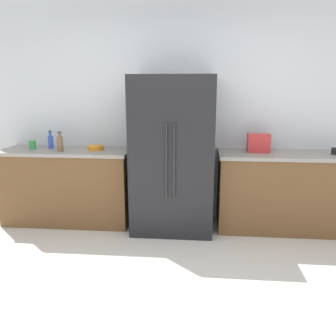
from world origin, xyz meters
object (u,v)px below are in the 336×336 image
(bowl_a, at_px, (96,148))
(refrigerator, at_px, (173,155))
(bottle_b, at_px, (51,141))
(cup_a, at_px, (32,145))
(bottle_a, at_px, (60,143))
(toaster, at_px, (259,143))
(cup_b, at_px, (335,151))

(bowl_a, bearing_deg, refrigerator, -6.55)
(refrigerator, xyz_separation_m, bowl_a, (-0.95, 0.11, 0.05))
(bottle_b, bearing_deg, cup_a, -160.63)
(bottle_a, xyz_separation_m, bottle_b, (-0.19, 0.18, -0.01))
(bowl_a, bearing_deg, bottle_a, -162.06)
(refrigerator, xyz_separation_m, bottle_b, (-1.53, 0.16, 0.11))
(toaster, xyz_separation_m, cup_a, (-2.71, -0.06, -0.05))
(toaster, bearing_deg, bowl_a, -178.85)
(refrigerator, xyz_separation_m, toaster, (0.98, 0.15, 0.13))
(bottle_b, bearing_deg, toaster, -0.29)
(toaster, relative_size, bottle_a, 1.10)
(cup_a, distance_m, bowl_a, 0.78)
(bottle_a, relative_size, bottle_b, 1.05)
(bottle_b, xyz_separation_m, cup_a, (-0.20, -0.07, -0.04))
(cup_a, height_order, bowl_a, cup_a)
(bottle_a, xyz_separation_m, cup_a, (-0.39, 0.11, -0.04))
(toaster, xyz_separation_m, bottle_a, (-2.32, -0.16, -0.01))
(refrigerator, bearing_deg, bottle_a, -179.28)
(bottle_a, bearing_deg, toaster, 4.05)
(refrigerator, distance_m, bottle_b, 1.54)
(toaster, height_order, bowl_a, toaster)
(bottle_a, height_order, bottle_b, bottle_a)
(cup_b, distance_m, bowl_a, 2.77)
(bottle_a, bearing_deg, refrigerator, 0.72)
(refrigerator, xyz_separation_m, bottle_a, (-1.33, -0.02, 0.12))
(toaster, xyz_separation_m, cup_b, (0.83, -0.07, -0.07))
(refrigerator, relative_size, cup_a, 17.13)
(toaster, xyz_separation_m, bottle_b, (-2.51, 0.01, -0.02))
(toaster, distance_m, bottle_a, 2.32)
(bottle_b, xyz_separation_m, bowl_a, (0.58, -0.05, -0.06))
(bottle_a, distance_m, bowl_a, 0.41)
(bottle_b, distance_m, bowl_a, 0.58)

